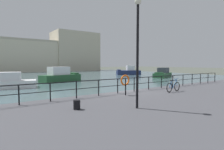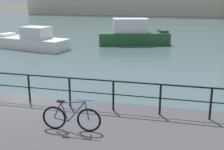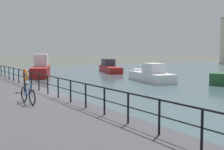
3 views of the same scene
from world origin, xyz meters
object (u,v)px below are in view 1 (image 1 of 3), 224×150
(moored_small_launch, at_px, (163,74))
(quay_lamp_post, at_px, (138,40))
(moored_green_narrowboat, at_px, (129,72))
(mooring_bollard, at_px, (77,105))
(moored_red_daysailer, at_px, (5,83))
(life_ring_stand, at_px, (125,81))
(moored_blue_motorboat, at_px, (60,76))
(parked_bicycle, at_px, (173,87))
(harbor_building, at_px, (38,55))

(moored_small_launch, height_order, quay_lamp_post, quay_lamp_post)
(quay_lamp_post, bearing_deg, moored_green_narrowboat, 50.16)
(mooring_bollard, bearing_deg, moored_red_daysailer, 95.74)
(quay_lamp_post, bearing_deg, mooring_bollard, 149.49)
(life_ring_stand, distance_m, quay_lamp_post, 4.27)
(moored_green_narrowboat, distance_m, moored_blue_motorboat, 22.34)
(moored_blue_motorboat, xyz_separation_m, parked_bicycle, (1.76, -20.22, 0.25))
(moored_red_daysailer, height_order, parked_bicycle, moored_red_daysailer)
(moored_green_narrowboat, relative_size, parked_bicycle, 3.73)
(parked_bicycle, bearing_deg, life_ring_stand, 161.56)
(moored_red_daysailer, xyz_separation_m, mooring_bollard, (1.65, -16.36, 0.32))
(life_ring_stand, bearing_deg, moored_green_narrowboat, 49.18)
(harbor_building, xyz_separation_m, moored_blue_motorboat, (-5.98, -41.93, -5.19))
(moored_red_daysailer, height_order, mooring_bollard, moored_red_daysailer)
(parked_bicycle, bearing_deg, moored_small_launch, 36.25)
(moored_red_daysailer, bearing_deg, moored_small_launch, -166.30)
(moored_green_narrowboat, distance_m, life_ring_stand, 35.49)
(moored_red_daysailer, xyz_separation_m, moored_blue_motorboat, (8.10, 4.56, 0.24))
(parked_bicycle, bearing_deg, moored_green_narrowboat, 50.74)
(moored_green_narrowboat, height_order, moored_blue_motorboat, moored_green_narrowboat)
(moored_red_daysailer, bearing_deg, moored_blue_motorboat, -138.53)
(moored_blue_motorboat, height_order, quay_lamp_post, quay_lamp_post)
(moored_blue_motorboat, distance_m, life_ring_stand, 19.39)
(mooring_bollard, relative_size, quay_lamp_post, 0.08)
(moored_green_narrowboat, height_order, mooring_bollard, moored_green_narrowboat)
(moored_blue_motorboat, bearing_deg, harbor_building, 65.43)
(moored_blue_motorboat, xyz_separation_m, mooring_bollard, (-6.46, -20.92, 0.08))
(harbor_building, relative_size, moored_green_narrowboat, 9.32)
(moored_green_narrowboat, relative_size, mooring_bollard, 14.99)
(mooring_bollard, bearing_deg, parked_bicycle, 4.83)
(moored_small_launch, height_order, mooring_bollard, moored_small_launch)
(harbor_building, bearing_deg, moored_blue_motorboat, -98.12)
(mooring_bollard, relative_size, life_ring_stand, 0.31)
(moored_red_daysailer, distance_m, parked_bicycle, 18.52)
(harbor_building, xyz_separation_m, quay_lamp_post, (-9.97, -64.30, -2.07))
(moored_red_daysailer, xyz_separation_m, moored_small_launch, (28.93, 0.80, 0.11))
(moored_red_daysailer, height_order, moored_small_launch, moored_small_launch)
(harbor_building, distance_m, parked_bicycle, 62.49)
(moored_small_launch, distance_m, quay_lamp_post, 31.19)
(harbor_building, distance_m, moored_red_daysailer, 48.87)
(life_ring_stand, bearing_deg, parked_bicycle, -13.87)
(moored_green_narrowboat, bearing_deg, moored_red_daysailer, 48.60)
(moored_green_narrowboat, xyz_separation_m, life_ring_stand, (-23.19, -26.85, 0.92))
(harbor_building, relative_size, quay_lamp_post, 11.86)
(moored_red_daysailer, height_order, quay_lamp_post, quay_lamp_post)
(parked_bicycle, height_order, mooring_bollard, parked_bicycle)
(moored_red_daysailer, relative_size, moored_blue_motorboat, 1.01)
(parked_bicycle, relative_size, mooring_bollard, 4.02)
(harbor_building, relative_size, moored_red_daysailer, 8.73)
(moored_green_narrowboat, bearing_deg, parked_bicycle, 81.27)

